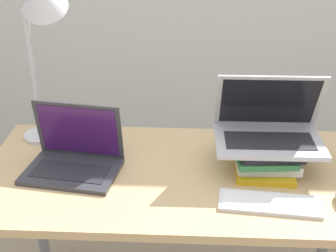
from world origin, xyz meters
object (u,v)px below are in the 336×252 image
(book_stack, at_px, (264,153))
(desk_lamp, at_px, (41,18))
(laptop_on_books, at_px, (268,128))
(laptop_left, at_px, (74,157))
(wireless_keyboard, at_px, (270,203))

(book_stack, relative_size, desk_lamp, 0.46)
(book_stack, distance_m, laptop_on_books, 0.10)
(laptop_left, xyz_separation_m, book_stack, (0.67, 0.06, 0.00))
(book_stack, bearing_deg, laptop_left, -175.02)
(laptop_left, relative_size, laptop_on_books, 0.94)
(book_stack, relative_size, wireless_keyboard, 0.92)
(book_stack, bearing_deg, wireless_keyboard, -92.82)
(laptop_on_books, distance_m, desk_lamp, 0.88)
(laptop_left, xyz_separation_m, wireless_keyboard, (0.66, -0.18, -0.04))
(desk_lamp, bearing_deg, wireless_keyboard, -26.02)
(laptop_on_books, xyz_separation_m, wireless_keyboard, (-0.02, -0.25, -0.14))
(laptop_on_books, bearing_deg, book_stack, -140.23)
(laptop_left, relative_size, book_stack, 1.16)
(laptop_on_books, bearing_deg, wireless_keyboard, -94.19)
(laptop_left, height_order, laptop_on_books, laptop_on_books)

